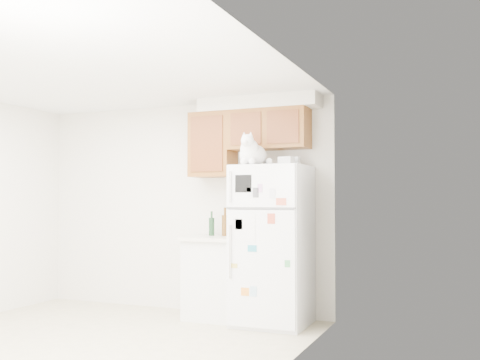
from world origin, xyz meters
The scene contains 9 objects.
ground_plane centered at (0.00, 0.00, -0.01)m, with size 3.80×4.00×0.01m, color beige.
room_shell centered at (0.12, 0.24, 1.67)m, with size 3.84×4.04×2.52m.
refrigerator centered at (1.31, 1.61, 0.85)m, with size 0.76×0.78×1.70m.
base_counter centered at (0.62, 1.68, 0.46)m, with size 0.64×0.64×0.92m.
cat centered at (1.15, 1.43, 1.83)m, with size 0.34×0.50×0.35m.
storage_box_back centered at (1.47, 1.77, 1.75)m, with size 0.18×0.13×0.10m, color white.
storage_box_front centered at (1.48, 1.58, 1.74)m, with size 0.15×0.11×0.09m, color white.
bottle_green centered at (0.51, 1.78, 1.06)m, with size 0.07×0.07×0.28m, color #19381E, non-canonical shape.
bottle_amber centered at (0.67, 1.79, 1.08)m, with size 0.08×0.08×0.33m, color #593814, non-canonical shape.
Camera 1 is at (3.30, -4.10, 1.33)m, focal length 42.00 mm.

